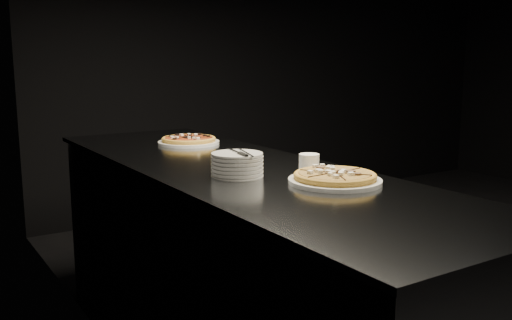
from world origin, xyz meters
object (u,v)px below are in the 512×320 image
counter (236,275)px  pizza_mushroom (335,177)px  cutlery (241,153)px  ramekin (309,162)px  plate_stack (237,164)px  pizza_tomato (189,140)px

counter → pizza_mushroom: 0.67m
cutlery → ramekin: size_ratio=2.53×
pizza_mushroom → ramekin: bearing=76.3°
ramekin → plate_stack: bearing=163.9°
pizza_tomato → cutlery: (-0.19, -0.82, 0.07)m
counter → plate_stack: 0.54m
plate_stack → ramekin: 0.28m
counter → pizza_mushroom: size_ratio=7.56×
cutlery → ramekin: 0.28m
pizza_mushroom → cutlery: size_ratio=1.66×
cutlery → plate_stack: bearing=127.1°
counter → cutlery: (-0.09, -0.18, 0.55)m
pizza_tomato → pizza_mushroom: bearing=-88.7°
counter → pizza_mushroom: pizza_mushroom is taller
pizza_mushroom → pizza_tomato: 1.09m
pizza_mushroom → ramekin: (0.05, 0.21, 0.02)m
plate_stack → counter: bearing=61.2°
counter → pizza_tomato: 0.80m
plate_stack → cutlery: bearing=-62.4°
plate_stack → ramekin: plate_stack is taller
counter → ramekin: ramekin is taller
pizza_tomato → cutlery: bearing=-102.9°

